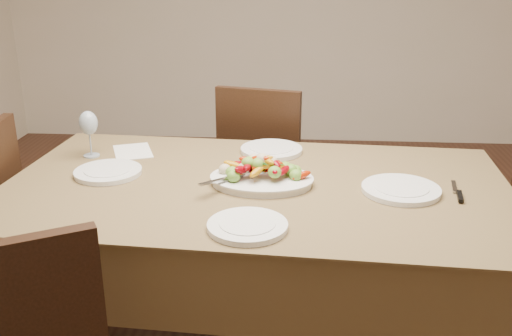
{
  "coord_description": "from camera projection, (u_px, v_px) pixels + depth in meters",
  "views": [
    {
      "loc": [
        -0.02,
        -1.9,
        1.54
      ],
      "look_at": [
        -0.16,
        0.03,
        0.82
      ],
      "focal_mm": 40.0,
      "sensor_mm": 36.0,
      "label": 1
    }
  ],
  "objects": [
    {
      "name": "dining_table",
      "position": [
        256.0,
        274.0,
        2.21
      ],
      "size": [
        1.9,
        1.15,
        0.76
      ],
      "primitive_type": "cube",
      "rotation": [
        0.0,
        0.0,
        -0.06
      ],
      "color": "brown",
      "rests_on": "ground"
    },
    {
      "name": "chair_far",
      "position": [
        268.0,
        170.0,
        3.03
      ],
      "size": [
        0.5,
        0.5,
        0.95
      ],
      "primitive_type": null,
      "rotation": [
        0.0,
        0.0,
        2.91
      ],
      "color": "black",
      "rests_on": "ground"
    },
    {
      "name": "serving_platter",
      "position": [
        262.0,
        181.0,
        2.07
      ],
      "size": [
        0.38,
        0.29,
        0.02
      ],
      "primitive_type": "ellipsoid",
      "rotation": [
        0.0,
        0.0,
        -0.06
      ],
      "color": "white",
      "rests_on": "dining_table"
    },
    {
      "name": "roasted_vegetables",
      "position": [
        262.0,
        166.0,
        2.05
      ],
      "size": [
        0.31,
        0.22,
        0.09
      ],
      "primitive_type": null,
      "rotation": [
        0.0,
        0.0,
        -0.06
      ],
      "color": "#70020A",
      "rests_on": "serving_platter"
    },
    {
      "name": "serving_spoon",
      "position": [
        242.0,
        175.0,
        2.03
      ],
      "size": [
        0.26,
        0.22,
        0.03
      ],
      "primitive_type": null,
      "rotation": [
        0.0,
        0.0,
        -0.65
      ],
      "color": "#9EA0A8",
      "rests_on": "serving_platter"
    },
    {
      "name": "plate_left",
      "position": [
        108.0,
        172.0,
        2.17
      ],
      "size": [
        0.25,
        0.25,
        0.02
      ],
      "primitive_type": "cylinder",
      "color": "white",
      "rests_on": "dining_table"
    },
    {
      "name": "plate_right",
      "position": [
        401.0,
        190.0,
        2.01
      ],
      "size": [
        0.28,
        0.28,
        0.02
      ],
      "primitive_type": "cylinder",
      "color": "white",
      "rests_on": "dining_table"
    },
    {
      "name": "plate_far",
      "position": [
        271.0,
        150.0,
        2.42
      ],
      "size": [
        0.26,
        0.26,
        0.02
      ],
      "primitive_type": "cylinder",
      "color": "white",
      "rests_on": "dining_table"
    },
    {
      "name": "plate_near",
      "position": [
        247.0,
        226.0,
        1.73
      ],
      "size": [
        0.25,
        0.25,
        0.02
      ],
      "primitive_type": "cylinder",
      "color": "white",
      "rests_on": "dining_table"
    },
    {
      "name": "wine_glass",
      "position": [
        89.0,
        133.0,
        2.33
      ],
      "size": [
        0.08,
        0.08,
        0.2
      ],
      "primitive_type": null,
      "color": "#8C99A5",
      "rests_on": "dining_table"
    },
    {
      "name": "menu_card",
      "position": [
        133.0,
        151.0,
        2.42
      ],
      "size": [
        0.22,
        0.25,
        0.0
      ],
      "primitive_type": "cube",
      "rotation": [
        0.0,
        0.0,
        0.38
      ],
      "color": "silver",
      "rests_on": "dining_table"
    },
    {
      "name": "table_knife",
      "position": [
        457.0,
        193.0,
        1.99
      ],
      "size": [
        0.05,
        0.2,
        0.01
      ],
      "primitive_type": null,
      "rotation": [
        0.0,
        0.0,
        -0.17
      ],
      "color": "#9EA0A8",
      "rests_on": "dining_table"
    }
  ]
}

